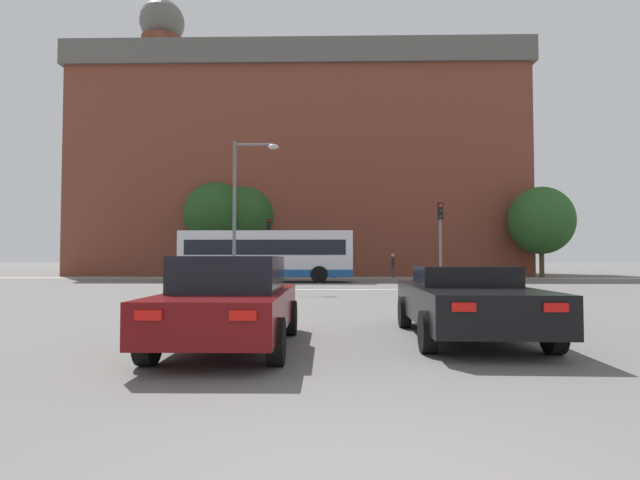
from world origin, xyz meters
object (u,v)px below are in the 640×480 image
at_px(bus_crossing_lead, 267,255).
at_px(traffic_light_far_left, 268,239).
at_px(car_roadster_right, 466,301).
at_px(pedestrian_waiting, 335,265).
at_px(car_saloon_left, 231,301).
at_px(pedestrian_walking_east, 393,264).
at_px(traffic_light_near_right, 440,231).
at_px(street_lamp_junction, 242,198).

xyz_separation_m(bus_crossing_lead, traffic_light_far_left, (-0.57, 5.17, 1.22)).
distance_m(car_roadster_right, pedestrian_waiting, 28.00).
relative_size(car_saloon_left, pedestrian_walking_east, 2.43).
relative_size(traffic_light_far_left, traffic_light_near_right, 1.05).
relative_size(car_saloon_left, street_lamp_junction, 0.64).
distance_m(car_roadster_right, traffic_light_far_left, 27.71).
relative_size(car_saloon_left, bus_crossing_lead, 0.42).
height_order(traffic_light_far_left, pedestrian_waiting, traffic_light_far_left).
bearing_deg(traffic_light_near_right, street_lamp_junction, -172.40).
relative_size(bus_crossing_lead, pedestrian_waiting, 6.12).
xyz_separation_m(car_saloon_left, traffic_light_near_right, (6.84, 15.83, 2.02)).
xyz_separation_m(bus_crossing_lead, pedestrian_waiting, (4.20, 6.33, -0.67)).
xyz_separation_m(traffic_light_near_right, street_lamp_junction, (-9.25, -1.23, 1.42)).
distance_m(bus_crossing_lead, pedestrian_walking_east, 10.68).
bearing_deg(traffic_light_far_left, pedestrian_walking_east, 7.90).
distance_m(car_saloon_left, car_roadster_right, 4.13).
bearing_deg(bus_crossing_lead, pedestrian_walking_east, 127.06).
relative_size(street_lamp_junction, pedestrian_walking_east, 3.78).
height_order(car_saloon_left, pedestrian_walking_east, pedestrian_walking_east).
bearing_deg(car_roadster_right, pedestrian_waiting, 95.80).
bearing_deg(traffic_light_near_right, car_saloon_left, -113.36).
bearing_deg(traffic_light_far_left, bus_crossing_lead, -83.69).
bearing_deg(pedestrian_waiting, traffic_light_far_left, -120.03).
distance_m(car_roadster_right, street_lamp_junction, 15.44).
xyz_separation_m(car_roadster_right, traffic_light_far_left, (-6.87, 26.75, 2.22)).
bearing_deg(pedestrian_walking_east, traffic_light_far_left, -76.59).
relative_size(traffic_light_near_right, street_lamp_junction, 0.60).
relative_size(traffic_light_near_right, pedestrian_waiting, 2.40).
relative_size(car_roadster_right, bus_crossing_lead, 0.44).
bearing_deg(car_saloon_left, street_lamp_junction, 98.93).
relative_size(car_roadster_right, pedestrian_waiting, 2.71).
bearing_deg(traffic_light_near_right, bus_crossing_lead, 143.46).
distance_m(bus_crossing_lead, street_lamp_junction, 8.38).
bearing_deg(pedestrian_walking_east, traffic_light_near_right, 8.17).
bearing_deg(bus_crossing_lead, traffic_light_near_right, 53.46).
xyz_separation_m(car_roadster_right, bus_crossing_lead, (-6.29, 21.59, 1.00)).
bearing_deg(traffic_light_far_left, car_saloon_left, -84.12).
height_order(car_roadster_right, traffic_light_far_left, traffic_light_far_left).
distance_m(street_lamp_junction, pedestrian_waiting, 15.30).
relative_size(traffic_light_far_left, pedestrian_waiting, 2.52).
bearing_deg(pedestrian_walking_east, car_saloon_left, -6.60).
xyz_separation_m(traffic_light_far_left, pedestrian_walking_east, (9.08, 1.26, -1.82)).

